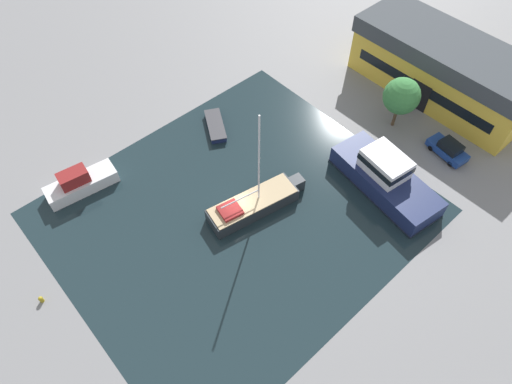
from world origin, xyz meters
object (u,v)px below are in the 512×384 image
(small_dinghy, at_px, (215,126))
(quay_tree_near_building, at_px, (402,96))
(sailboat_moored, at_px, (255,203))
(motor_cruiser, at_px, (385,177))
(parked_car, at_px, (448,149))
(warehouse_building, at_px, (444,68))
(cabin_boat, at_px, (80,183))

(small_dinghy, bearing_deg, quay_tree_near_building, -11.50)
(sailboat_moored, distance_m, motor_cruiser, 12.53)
(quay_tree_near_building, distance_m, sailboat_moored, 18.71)
(parked_car, height_order, sailboat_moored, sailboat_moored)
(parked_car, bearing_deg, small_dinghy, 136.88)
(warehouse_building, distance_m, parked_car, 10.00)
(warehouse_building, relative_size, small_dinghy, 4.16)
(quay_tree_near_building, height_order, parked_car, quay_tree_near_building)
(sailboat_moored, xyz_separation_m, motor_cruiser, (6.26, 10.84, 0.65))
(small_dinghy, bearing_deg, cabin_boat, -159.39)
(cabin_boat, bearing_deg, warehouse_building, 76.23)
(quay_tree_near_building, height_order, sailboat_moored, sailboat_moored)
(warehouse_building, xyz_separation_m, cabin_boat, (-14.33, -36.95, -2.40))
(parked_car, bearing_deg, cabin_boat, 153.02)
(quay_tree_near_building, bearing_deg, parked_car, 5.06)
(warehouse_building, xyz_separation_m, motor_cruiser, (4.62, -15.38, -1.91))
(small_dinghy, xyz_separation_m, cabin_boat, (-2.10, -14.62, 0.59))
(warehouse_building, xyz_separation_m, sailboat_moored, (-1.64, -26.22, -2.56))
(cabin_boat, bearing_deg, quay_tree_near_building, 71.13)
(sailboat_moored, bearing_deg, quay_tree_near_building, 95.22)
(warehouse_building, height_order, motor_cruiser, warehouse_building)
(quay_tree_near_building, xyz_separation_m, cabin_boat, (-14.37, -29.09, -3.04))
(parked_car, distance_m, motor_cruiser, 8.28)
(warehouse_building, relative_size, parked_car, 4.67)
(warehouse_building, height_order, cabin_boat, warehouse_building)
(sailboat_moored, distance_m, small_dinghy, 11.29)
(parked_car, relative_size, motor_cruiser, 0.37)
(parked_car, height_order, motor_cruiser, motor_cruiser)
(parked_car, height_order, cabin_boat, cabin_boat)
(quay_tree_near_building, height_order, motor_cruiser, quay_tree_near_building)
(small_dinghy, bearing_deg, warehouse_building, 0.10)
(motor_cruiser, height_order, small_dinghy, motor_cruiser)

